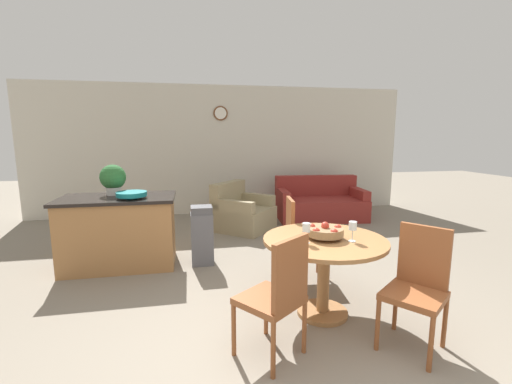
# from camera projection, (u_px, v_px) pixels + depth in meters

# --- Properties ---
(ground_plane) EXTENTS (24.00, 24.00, 0.00)m
(ground_plane) POSITION_uv_depth(u_px,v_px,m) (304.00, 380.00, 2.36)
(ground_plane) COLOR gray
(wall_back) EXTENTS (8.00, 0.09, 2.70)m
(wall_back) POSITION_uv_depth(u_px,v_px,m) (224.00, 150.00, 7.31)
(wall_back) COLOR beige
(wall_back) RESTS_ON ground_plane
(dining_table) EXTENTS (1.12, 1.12, 0.74)m
(dining_table) POSITION_uv_depth(u_px,v_px,m) (324.00, 256.00, 3.14)
(dining_table) COLOR #9E6B3D
(dining_table) RESTS_ON ground_plane
(dining_chair_near_left) EXTENTS (0.59, 0.59, 0.96)m
(dining_chair_near_left) POSITION_uv_depth(u_px,v_px,m) (278.00, 293.00, 2.51)
(dining_chair_near_left) COLOR brown
(dining_chair_near_left) RESTS_ON ground_plane
(dining_chair_near_right) EXTENTS (0.59, 0.59, 0.96)m
(dining_chair_near_right) POSITION_uv_depth(u_px,v_px,m) (418.00, 282.00, 2.69)
(dining_chair_near_right) COLOR brown
(dining_chair_near_right) RESTS_ON ground_plane
(dining_chair_far_side) EXTENTS (0.47, 0.47, 0.96)m
(dining_chair_far_side) POSITION_uv_depth(u_px,v_px,m) (300.00, 236.00, 3.92)
(dining_chair_far_side) COLOR brown
(dining_chair_far_side) RESTS_ON ground_plane
(fruit_bowl) EXTENTS (0.33, 0.33, 0.16)m
(fruit_bowl) POSITION_uv_depth(u_px,v_px,m) (325.00, 231.00, 3.10)
(fruit_bowl) COLOR olive
(fruit_bowl) RESTS_ON dining_table
(wine_glass_left) EXTENTS (0.07, 0.07, 0.18)m
(wine_glass_left) POSITION_uv_depth(u_px,v_px,m) (306.00, 229.00, 2.95)
(wine_glass_left) COLOR silver
(wine_glass_left) RESTS_ON dining_table
(wine_glass_right) EXTENTS (0.07, 0.07, 0.18)m
(wine_glass_right) POSITION_uv_depth(u_px,v_px,m) (353.00, 227.00, 3.00)
(wine_glass_right) COLOR silver
(wine_glass_right) RESTS_ON dining_table
(kitchen_island) EXTENTS (1.40, 0.78, 0.91)m
(kitchen_island) POSITION_uv_depth(u_px,v_px,m) (120.00, 231.00, 4.37)
(kitchen_island) COLOR #9E6B3D
(kitchen_island) RESTS_ON ground_plane
(teal_bowl) EXTENTS (0.37, 0.37, 0.08)m
(teal_bowl) POSITION_uv_depth(u_px,v_px,m) (132.00, 194.00, 4.20)
(teal_bowl) COLOR #147A7F
(teal_bowl) RESTS_ON kitchen_island
(potted_plant) EXTENTS (0.32, 0.32, 0.39)m
(potted_plant) POSITION_uv_depth(u_px,v_px,m) (113.00, 178.00, 4.41)
(potted_plant) COLOR beige
(potted_plant) RESTS_ON kitchen_island
(trash_bin) EXTENTS (0.28, 0.26, 0.77)m
(trash_bin) POSITION_uv_depth(u_px,v_px,m) (202.00, 235.00, 4.45)
(trash_bin) COLOR #56565B
(trash_bin) RESTS_ON ground_plane
(couch) EXTENTS (1.79, 1.12, 0.83)m
(couch) POSITION_uv_depth(u_px,v_px,m) (320.00, 204.00, 6.94)
(couch) COLOR maroon
(couch) RESTS_ON ground_plane
(armchair) EXTENTS (1.23, 1.23, 0.84)m
(armchair) POSITION_uv_depth(u_px,v_px,m) (242.00, 214.00, 6.10)
(armchair) COLOR #998966
(armchair) RESTS_ON ground_plane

